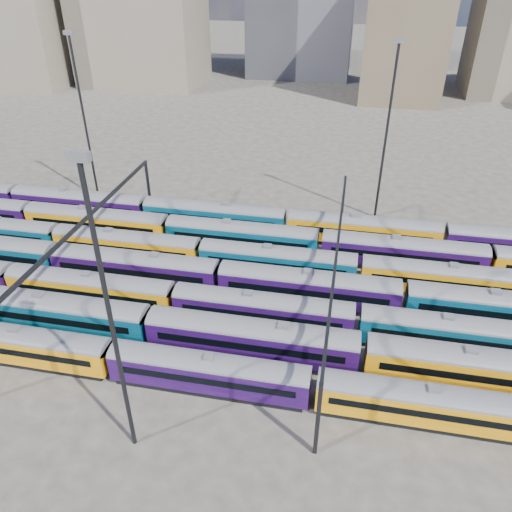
% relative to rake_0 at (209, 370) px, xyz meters
% --- Properties ---
extents(ground, '(500.00, 500.00, 0.00)m').
position_rel_rake_0_xyz_m(ground, '(0.40, 15.00, -2.48)').
color(ground, '#3E3A34').
rests_on(ground, ground).
extents(rake_0, '(134.76, 2.82, 4.73)m').
position_rel_rake_0_xyz_m(rake_0, '(0.00, 0.00, 0.00)').
color(rake_0, black).
rests_on(rake_0, ground).
extents(rake_1, '(107.54, 3.15, 5.31)m').
position_rel_rake_0_xyz_m(rake_1, '(3.02, 5.00, 0.30)').
color(rake_1, black).
rests_on(rake_1, ground).
extents(rake_2, '(139.83, 2.92, 4.91)m').
position_rel_rake_0_xyz_m(rake_2, '(-16.86, 10.00, 0.10)').
color(rake_2, black).
rests_on(rake_2, ground).
extents(rake_3, '(147.42, 3.08, 5.19)m').
position_rel_rake_0_xyz_m(rake_3, '(7.57, 15.00, 0.24)').
color(rake_3, black).
rests_on(rake_3, ground).
extents(rake_4, '(119.42, 2.91, 4.90)m').
position_rel_rake_0_xyz_m(rake_4, '(-6.80, 20.00, 0.09)').
color(rake_4, black).
rests_on(rake_4, ground).
extents(rake_5, '(146.63, 3.06, 5.16)m').
position_rel_rake_0_xyz_m(rake_5, '(-2.47, 25.00, 0.22)').
color(rake_5, black).
rests_on(rake_5, ground).
extents(rake_6, '(126.44, 3.08, 5.19)m').
position_rel_rake_0_xyz_m(rake_6, '(2.94, 30.00, 0.24)').
color(rake_6, black).
rests_on(rake_6, ground).
extents(gantry_1, '(0.35, 40.35, 8.03)m').
position_rel_rake_0_xyz_m(gantry_1, '(-19.60, 15.00, 4.30)').
color(gantry_1, black).
rests_on(gantry_1, ground).
extents(gantry_2, '(0.35, 40.35, 8.03)m').
position_rel_rake_0_xyz_m(gantry_2, '(10.40, 15.00, 4.30)').
color(gantry_2, black).
rests_on(gantry_2, ground).
extents(mast_1, '(1.40, 0.50, 25.60)m').
position_rel_rake_0_xyz_m(mast_1, '(-29.60, 37.00, 11.48)').
color(mast_1, black).
rests_on(mast_1, ground).
extents(mast_2, '(1.40, 0.50, 25.60)m').
position_rel_rake_0_xyz_m(mast_2, '(-4.60, -7.00, 11.48)').
color(mast_2, black).
rests_on(mast_2, ground).
extents(mast_3, '(1.40, 0.50, 25.60)m').
position_rel_rake_0_xyz_m(mast_3, '(15.40, 39.00, 11.48)').
color(mast_3, black).
rests_on(mast_3, ground).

